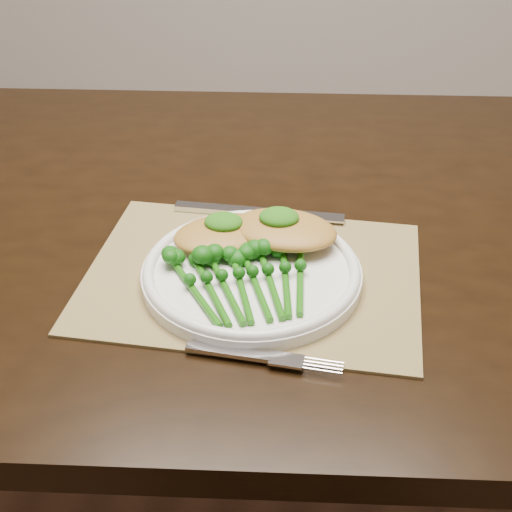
# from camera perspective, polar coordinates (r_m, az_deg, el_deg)

# --- Properties ---
(floor) EXTENTS (4.00, 4.00, 0.00)m
(floor) POSITION_cam_1_polar(r_m,az_deg,el_deg) (1.57, 0.68, -19.25)
(floor) COLOR #4F2D1B
(floor) RESTS_ON ground
(dining_table) EXTENTS (1.66, 1.00, 0.75)m
(dining_table) POSITION_cam_1_polar(r_m,az_deg,el_deg) (1.24, -0.98, -11.37)
(dining_table) COLOR black
(dining_table) RESTS_ON ground
(placemat) EXTENTS (0.42, 0.32, 0.00)m
(placemat) POSITION_cam_1_polar(r_m,az_deg,el_deg) (0.88, -0.28, -1.57)
(placemat) COLOR olive
(placemat) RESTS_ON dining_table
(dinner_plate) EXTENTS (0.27, 0.27, 0.02)m
(dinner_plate) POSITION_cam_1_polar(r_m,az_deg,el_deg) (0.86, -0.35, -1.25)
(dinner_plate) COLOR white
(dinner_plate) RESTS_ON placemat
(knife) EXTENTS (0.24, 0.03, 0.01)m
(knife) POSITION_cam_1_polar(r_m,az_deg,el_deg) (0.99, -1.10, 3.63)
(knife) COLOR silver
(knife) RESTS_ON placemat
(fork) EXTENTS (0.17, 0.03, 0.01)m
(fork) POSITION_cam_1_polar(r_m,az_deg,el_deg) (0.75, 1.43, -8.21)
(fork) COLOR silver
(fork) RESTS_ON placemat
(chicken_fillet_left) EXTENTS (0.15, 0.14, 0.03)m
(chicken_fillet_left) POSITION_cam_1_polar(r_m,az_deg,el_deg) (0.90, -2.60, 1.78)
(chicken_fillet_left) COLOR #B08033
(chicken_fillet_left) RESTS_ON dinner_plate
(chicken_fillet_right) EXTENTS (0.15, 0.12, 0.03)m
(chicken_fillet_right) POSITION_cam_1_polar(r_m,az_deg,el_deg) (0.90, 2.26, 2.13)
(chicken_fillet_right) COLOR #B08033
(chicken_fillet_right) RESTS_ON dinner_plate
(pesto_dollop_left) EXTENTS (0.05, 0.04, 0.02)m
(pesto_dollop_left) POSITION_cam_1_polar(r_m,az_deg,el_deg) (0.90, -2.61, 2.74)
(pesto_dollop_left) COLOR #174C0A
(pesto_dollop_left) RESTS_ON chicken_fillet_left
(pesto_dollop_right) EXTENTS (0.05, 0.04, 0.02)m
(pesto_dollop_right) POSITION_cam_1_polar(r_m,az_deg,el_deg) (0.89, 1.86, 3.13)
(pesto_dollop_right) COLOR #174C0A
(pesto_dollop_right) RESTS_ON chicken_fillet_right
(broccolini_bundle) EXTENTS (0.19, 0.20, 0.04)m
(broccolini_bundle) POSITION_cam_1_polar(r_m,az_deg,el_deg) (0.82, -0.56, -2.53)
(broccolini_bundle) COLOR #17560B
(broccolini_bundle) RESTS_ON dinner_plate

